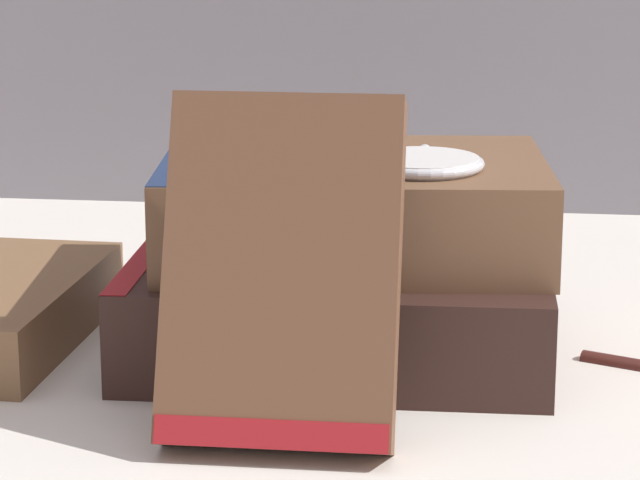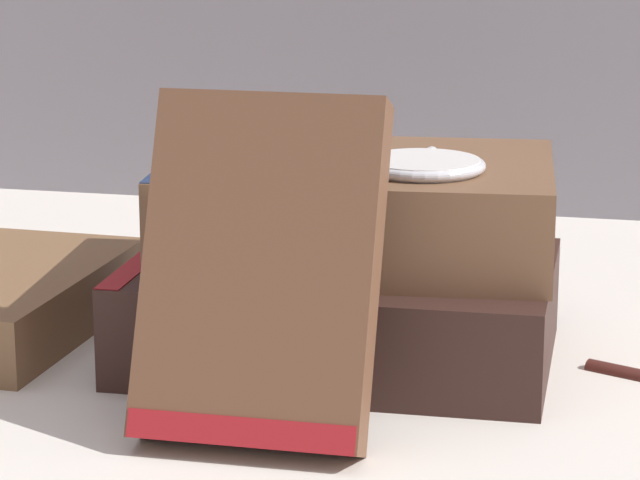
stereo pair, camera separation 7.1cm
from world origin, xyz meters
name	(u,v)px [view 1 (the left image)]	position (x,y,z in m)	size (l,w,h in m)	color
ground_plane	(277,375)	(0.00, 0.00, 0.00)	(3.00, 3.00, 0.00)	silver
book_flat_bottom	(328,310)	(0.02, 0.03, 0.02)	(0.21, 0.14, 0.05)	#331E19
book_flat_top	(343,208)	(0.03, 0.04, 0.07)	(0.20, 0.15, 0.05)	brown
book_leaning_front	(282,283)	(0.01, -0.08, 0.07)	(0.10, 0.08, 0.14)	brown
pocket_watch	(422,163)	(0.07, 0.02, 0.10)	(0.06, 0.06, 0.01)	white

